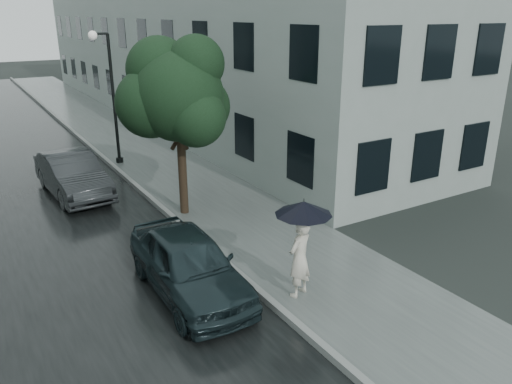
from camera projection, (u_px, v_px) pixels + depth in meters
ground at (308, 269)px, 11.64m from camera, size 120.00×120.00×0.00m
sidewalk at (144, 152)px, 21.40m from camera, size 3.50×60.00×0.01m
kerb_near at (101, 156)px, 20.49m from camera, size 0.15×60.00×0.15m
asphalt_road at (8, 171)px, 18.80m from camera, size 6.85×60.00×0.00m
building_near at (182, 33)px, 28.45m from camera, size 7.02×36.00×9.00m
pedestrian at (299, 258)px, 10.32m from camera, size 0.73×0.61×1.71m
umbrella at (304, 208)px, 9.94m from camera, size 1.35×1.35×1.24m
street_tree at (177, 94)px, 13.85m from camera, size 3.31×3.01×5.13m
lamp_post at (109, 90)px, 18.86m from camera, size 0.85×0.35×5.03m
car_near at (189, 264)px, 10.46m from camera, size 1.68×4.02×1.36m
car_far at (73, 175)px, 16.16m from camera, size 1.75×4.29×1.38m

